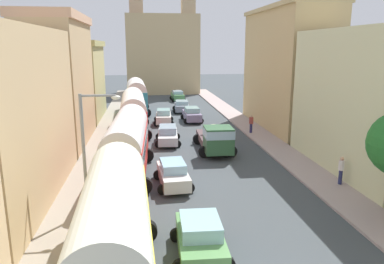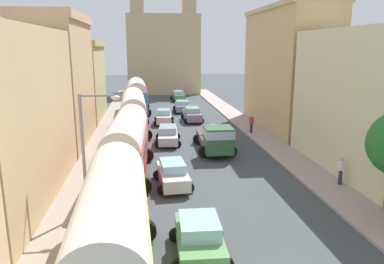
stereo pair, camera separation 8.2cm
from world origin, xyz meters
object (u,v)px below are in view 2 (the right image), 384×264
object	(u,v)px
parked_bus_3	(137,95)
pedestrian_1	(251,123)
car_4	(173,174)
parked_bus_2	(134,111)
cargo_truck_0	(216,138)
car_2	(178,96)
parked_bus_0	(113,225)
streetlamp_near	(89,143)
car_6	(164,117)
car_1	(182,106)
car_0	(192,114)
car_3	(199,237)
car_5	(168,135)
pedestrian_2	(341,170)
parked_bus_1	(127,143)

from	to	relation	value
parked_bus_3	pedestrian_1	distance (m)	16.98
car_4	parked_bus_2	bearing A→B (deg)	100.49
cargo_truck_0	pedestrian_1	size ratio (longest dim) A/B	3.61
parked_bus_3	pedestrian_1	xyz separation A→B (m)	(11.09, -12.79, -1.30)
parked_bus_2	pedestrian_1	size ratio (longest dim) A/B	5.21
car_2	car_4	world-z (taller)	car_2
car_4	parked_bus_3	bearing A→B (deg)	95.74
parked_bus_0	streetlamp_near	world-z (taller)	streetlamp_near
car_4	car_6	bearing A→B (deg)	88.60
cargo_truck_0	car_2	distance (m)	29.41
parked_bus_0	car_4	distance (m)	9.75
car_1	car_6	size ratio (longest dim) A/B	1.06
car_2	car_6	bearing A→B (deg)	-100.21
car_0	car_3	xyz separation A→B (m)	(-3.21, -27.28, -0.02)
car_4	car_5	xyz separation A→B (m)	(0.36, 10.07, 0.01)
pedestrian_1	pedestrian_2	bearing A→B (deg)	-84.05
parked_bus_3	car_6	size ratio (longest dim) A/B	2.09
car_6	cargo_truck_0	bearing A→B (deg)	-73.92
pedestrian_2	parked_bus_0	bearing A→B (deg)	-148.28
car_3	pedestrian_2	bearing A→B (deg)	33.92
car_6	car_0	bearing A→B (deg)	16.20
car_6	car_4	bearing A→B (deg)	-91.40
parked_bus_1	car_5	world-z (taller)	parked_bus_1
car_3	car_5	xyz separation A→B (m)	(-0.12, 17.85, -0.01)
car_4	car_5	world-z (taller)	car_5
car_3	streetlamp_near	distance (m)	7.07
car_1	pedestrian_2	xyz separation A→B (m)	(6.79, -27.27, 0.31)
car_6	parked_bus_1	bearing A→B (deg)	-100.90
parked_bus_3	pedestrian_1	size ratio (longest dim) A/B	4.40
car_2	pedestrian_1	world-z (taller)	pedestrian_1
parked_bus_0	car_3	xyz separation A→B (m)	(3.20, 1.46, -1.48)
parked_bus_0	parked_bus_1	xyz separation A→B (m)	(-0.01, 11.25, -0.02)
parked_bus_2	car_3	size ratio (longest dim) A/B	2.52
cargo_truck_0	car_5	distance (m)	4.97
car_2	pedestrian_2	distance (m)	37.94
parked_bus_3	car_4	world-z (taller)	parked_bus_3
car_4	pedestrian_2	size ratio (longest dim) A/B	2.23
cargo_truck_0	streetlamp_near	distance (m)	13.15
car_6	pedestrian_2	size ratio (longest dim) A/B	2.13
parked_bus_1	cargo_truck_0	xyz separation A→B (m)	(6.63, 4.60, -0.99)
car_2	car_4	xyz separation A→B (m)	(-3.60, -36.02, -0.02)
parked_bus_1	car_1	distance (m)	24.65
car_1	car_2	distance (m)	10.13
car_1	car_6	world-z (taller)	car_6
pedestrian_1	car_6	bearing A→B (deg)	143.55
parked_bus_1	streetlamp_near	xyz separation A→B (m)	(-1.53, -5.42, 1.44)
parked_bus_0	parked_bus_1	bearing A→B (deg)	90.03
car_2	streetlamp_near	world-z (taller)	streetlamp_near
car_0	car_6	distance (m)	3.37
parked_bus_2	cargo_truck_0	distance (m)	10.20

